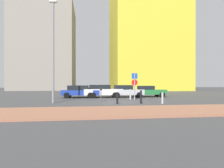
{
  "coord_description": "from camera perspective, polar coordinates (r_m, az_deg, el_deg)",
  "views": [
    {
      "loc": [
        -2.65,
        -16.39,
        1.65
      ],
      "look_at": [
        0.04,
        3.77,
        1.58
      ],
      "focal_mm": 30.41,
      "sensor_mm": 36.0,
      "label": 1
    }
  ],
  "objects": [
    {
      "name": "parked_car_green",
      "position": [
        23.5,
        10.78,
        -2.11
      ],
      "size": [
        4.01,
        2.1,
        1.35
      ],
      "color": "#237238",
      "rests_on": "ground"
    },
    {
      "name": "traffic_bollard_far",
      "position": [
        19.49,
        5.54,
        -3.14
      ],
      "size": [
        0.17,
        0.17,
        1.03
      ],
      "primitive_type": "cylinder",
      "color": "#B7B7BC",
      "rests_on": "ground"
    },
    {
      "name": "building_under_construction",
      "position": [
        52.55,
        -19.24,
        10.13
      ],
      "size": [
        14.25,
        14.81,
        21.44
      ],
      "primitive_type": "cube",
      "color": "gray",
      "rests_on": "ground"
    },
    {
      "name": "traffic_bollard_mid",
      "position": [
        15.2,
        1.6,
        -4.24
      ],
      "size": [
        0.17,
        0.17,
        0.95
      ],
      "primitive_type": "cylinder",
      "color": "black",
      "rests_on": "ground"
    },
    {
      "name": "parked_car_blue",
      "position": [
        22.03,
        -9.57,
        -2.15
      ],
      "size": [
        4.35,
        2.23,
        1.41
      ],
      "color": "#1E389E",
      "rests_on": "ground"
    },
    {
      "name": "street_lamp",
      "position": [
        17.02,
        -17.3,
        11.49
      ],
      "size": [
        0.7,
        0.36,
        8.67
      ],
      "color": "gray",
      "rests_on": "ground"
    },
    {
      "name": "parking_sign_post",
      "position": [
        18.79,
        6.81,
        0.28
      ],
      "size": [
        0.6,
        0.1,
        2.67
      ],
      "color": "gray",
      "rests_on": "ground"
    },
    {
      "name": "parking_meter",
      "position": [
        16.97,
        -3.34,
        -2.52
      ],
      "size": [
        0.18,
        0.14,
        1.3
      ],
      "color": "#4C4C51",
      "rests_on": "ground"
    },
    {
      "name": "parked_car_silver",
      "position": [
        22.5,
        3.95,
        -2.08
      ],
      "size": [
        4.13,
        2.17,
        1.44
      ],
      "color": "#B7BABF",
      "rests_on": "ground"
    },
    {
      "name": "building_colorful_midrise",
      "position": [
        48.99,
        10.46,
        15.89
      ],
      "size": [
        16.86,
        14.22,
        29.8
      ],
      "primitive_type": "cube",
      "color": "gold",
      "rests_on": "ground"
    },
    {
      "name": "traffic_bollard_near",
      "position": [
        15.91,
        14.91,
        -4.08
      ],
      "size": [
        0.16,
        0.16,
        0.93
      ],
      "primitive_type": "cylinder",
      "color": "#B7B7BC",
      "rests_on": "ground"
    },
    {
      "name": "traffic_bollard_edge",
      "position": [
        15.6,
        8.71,
        -3.88
      ],
      "size": [
        0.16,
        0.16,
        1.08
      ],
      "primitive_type": "cylinder",
      "color": "black",
      "rests_on": "ground"
    },
    {
      "name": "sidewalk_brick",
      "position": [
        10.98,
        6.49,
        -8.08
      ],
      "size": [
        40.0,
        3.93,
        0.14
      ],
      "primitive_type": "cube",
      "color": "#9E664C",
      "rests_on": "ground"
    },
    {
      "name": "parked_car_white",
      "position": [
        21.99,
        -2.99,
        -2.07
      ],
      "size": [
        4.48,
        2.07,
        1.48
      ],
      "color": "white",
      "rests_on": "ground"
    },
    {
      "name": "ground_plane",
      "position": [
        16.68,
        1.58,
        -5.48
      ],
      "size": [
        120.0,
        120.0,
        0.0
      ],
      "primitive_type": "plane",
      "color": "#424244"
    }
  ]
}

